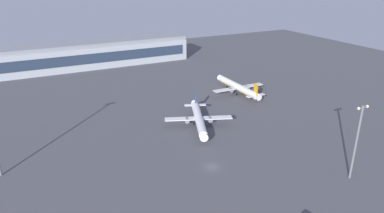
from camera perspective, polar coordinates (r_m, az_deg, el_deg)
The scene contains 5 objects.
ground_plane at distance 116.01m, azimuth 3.27°, elevation -9.74°, with size 416.00×416.00×0.00m, color #4C4C51.
terminal_building at distance 239.11m, azimuth -19.91°, elevation 7.62°, with size 160.93×22.40×16.40m.
airplane_taxiway_distant at distance 142.43m, azimuth 1.10°, elevation -1.96°, with size 26.89×34.10×9.12m.
airplane_terminal_side at distance 181.61m, azimuth 7.51°, elevation 3.14°, with size 28.53×36.71×9.44m.
apron_light_east at distance 114.34m, azimuth 25.28°, elevation -4.60°, with size 4.80×0.90×23.94m.
Camera 1 is at (-50.45, -85.53, 59.97)m, focal length 32.78 mm.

